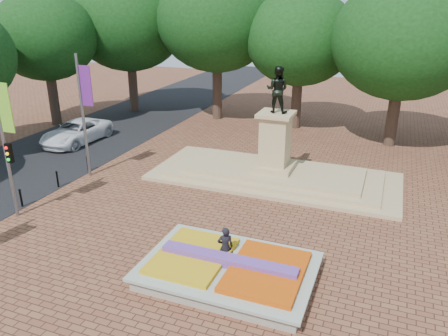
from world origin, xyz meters
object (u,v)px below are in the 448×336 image
flower_bed (229,269)px  van (76,132)px  pedestrian (225,247)px  monument (274,164)px

flower_bed → van: van is taller
van → pedestrian: 18.92m
monument → pedestrian: size_ratio=8.31×
flower_bed → pedestrian: size_ratio=3.74×
flower_bed → monument: bearing=95.9°
pedestrian → flower_bed: bearing=93.9°
van → monument: bearing=-3.6°
monument → flower_bed: bearing=-84.1°
monument → van: monument is taller
van → pedestrian: (15.62, -10.69, 0.05)m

